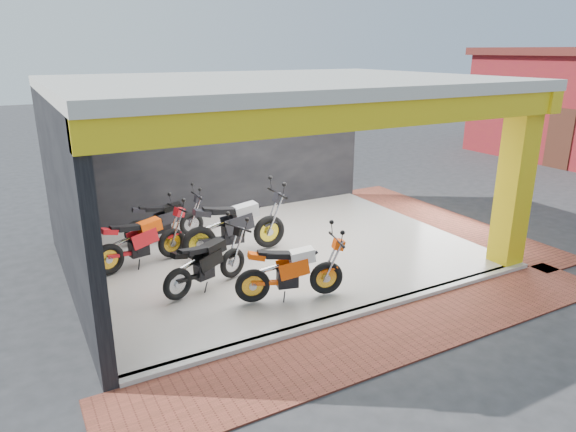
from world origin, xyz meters
TOP-DOWN VIEW (x-y plane):
  - ground at (0.00, 0.00)m, footprint 80.00×80.00m
  - showroom_floor at (0.00, 2.00)m, footprint 8.00×6.00m
  - showroom_ceiling at (0.00, 2.00)m, footprint 8.40×6.40m
  - back_wall at (0.00, 5.10)m, footprint 8.20×0.20m
  - left_wall at (-4.10, 2.00)m, footprint 0.20×6.20m
  - corner_column at (3.75, -0.75)m, footprint 0.50×0.50m
  - header_beam_front at (0.00, -1.00)m, footprint 8.40×0.30m
  - header_beam_right at (4.00, 2.00)m, footprint 0.30×6.40m
  - floor_kerb at (0.00, -1.02)m, footprint 8.00×0.20m
  - paver_front at (0.00, -1.80)m, footprint 9.00×1.40m
  - paver_right at (4.80, 2.00)m, footprint 1.40×7.00m
  - moto_hero at (-0.28, -0.27)m, footprint 2.13×1.24m
  - moto_row_a at (-0.15, 2.19)m, footprint 2.43×0.96m
  - moto_row_b at (-1.44, 1.16)m, footprint 2.04×1.27m
  - moto_row_c at (-2.14, 2.67)m, footprint 2.18×1.16m
  - moto_row_d at (-1.37, 3.70)m, footprint 1.90×0.72m

SIDE VIEW (x-z plane):
  - ground at x=0.00m, z-range 0.00..0.00m
  - paver_front at x=0.00m, z-range 0.00..0.03m
  - paver_right at x=4.80m, z-range 0.00..0.03m
  - showroom_floor at x=0.00m, z-range 0.00..0.10m
  - floor_kerb at x=0.00m, z-range 0.00..0.10m
  - moto_row_d at x=-1.37m, z-range 0.10..1.26m
  - moto_row_b at x=-1.44m, z-range 0.10..1.27m
  - moto_hero at x=-0.28m, z-range 0.10..1.33m
  - moto_row_c at x=-2.14m, z-range 0.10..1.36m
  - moto_row_a at x=-0.15m, z-range 0.10..1.57m
  - back_wall at x=0.00m, z-range 0.00..3.50m
  - left_wall at x=-4.10m, z-range 0.00..3.50m
  - corner_column at x=3.75m, z-range 0.00..3.50m
  - header_beam_front at x=0.00m, z-range 3.10..3.50m
  - header_beam_right at x=4.00m, z-range 3.10..3.50m
  - showroom_ceiling at x=0.00m, z-range 3.50..3.70m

